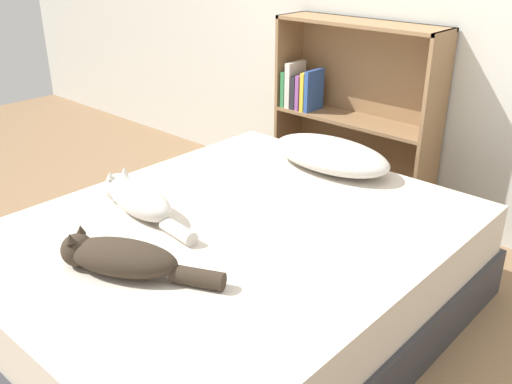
# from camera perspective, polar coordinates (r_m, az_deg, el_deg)

# --- Properties ---
(ground_plane) EXTENTS (8.00, 8.00, 0.00)m
(ground_plane) POSITION_cam_1_polar(r_m,az_deg,el_deg) (2.55, -2.25, -12.33)
(ground_plane) COLOR #846647
(bed) EXTENTS (1.57, 1.93, 0.45)m
(bed) POSITION_cam_1_polar(r_m,az_deg,el_deg) (2.43, -2.33, -8.13)
(bed) COLOR #333338
(bed) RESTS_ON ground_plane
(pillow) EXTENTS (0.65, 0.34, 0.15)m
(pillow) POSITION_cam_1_polar(r_m,az_deg,el_deg) (2.86, 7.43, 3.72)
(pillow) COLOR beige
(pillow) RESTS_ON bed
(cat_light) EXTENTS (0.61, 0.20, 0.15)m
(cat_light) POSITION_cam_1_polar(r_m,az_deg,el_deg) (2.44, -11.76, -0.67)
(cat_light) COLOR beige
(cat_light) RESTS_ON bed
(cat_dark) EXTENTS (0.57, 0.36, 0.14)m
(cat_dark) POSITION_cam_1_polar(r_m,az_deg,el_deg) (2.03, -13.47, -6.38)
(cat_dark) COLOR #33281E
(cat_dark) RESTS_ON bed
(bookshelf) EXTENTS (0.98, 0.26, 1.10)m
(bookshelf) POSITION_cam_1_polar(r_m,az_deg,el_deg) (3.41, 9.58, 7.71)
(bookshelf) COLOR #8E6B47
(bookshelf) RESTS_ON ground_plane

